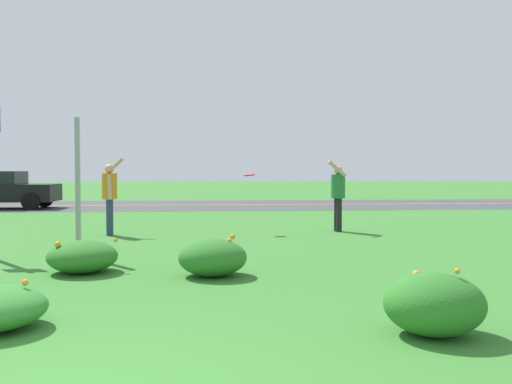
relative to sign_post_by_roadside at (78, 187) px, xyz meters
The scene contains 10 objects.
ground_plane 4.08m from the sign_post_by_roadside, 71.41° to the left, with size 120.00×120.00×0.00m, color #387A2D.
highway_strip 14.26m from the sign_post_by_roadside, 84.99° to the left, with size 120.00×7.27×0.01m, color #424244.
highway_center_stripe 14.26m from the sign_post_by_roadside, 84.99° to the left, with size 120.00×0.16×0.00m, color yellow.
daylily_clump_near_camera 3.22m from the sign_post_by_roadside, 41.43° to the right, with size 0.97×0.93×0.58m.
daylily_clump_mid_center 6.70m from the sign_post_by_roadside, 49.75° to the right, with size 0.91×0.84×0.62m.
daylily_clump_mid_right 1.92m from the sign_post_by_roadside, 75.37° to the right, with size 1.01×1.03×0.49m.
sign_post_by_roadside is the anchor object (origin of this frame).
person_thrower_orange_shirt 3.15m from the sign_post_by_roadside, 90.09° to the left, with size 0.47×0.51×1.80m.
person_catcher_green_shirt 6.42m from the sign_post_by_roadside, 33.15° to the left, with size 0.48×0.51×1.73m.
frisbee_red 4.68m from the sign_post_by_roadside, 46.58° to the left, with size 0.27×0.26×0.07m.
Camera 1 is at (1.03, -3.21, 1.49)m, focal length 39.72 mm.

